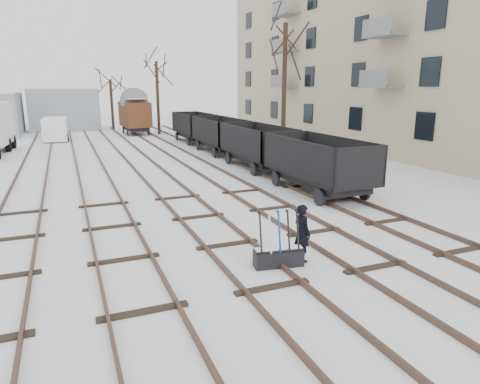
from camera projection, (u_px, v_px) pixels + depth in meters
The scene contains 15 objects.
ground at pixel (227, 245), 12.73m from camera, with size 120.00×120.00×0.00m, color white.
tracks at pixel (145, 166), 25.00m from camera, with size 13.90×52.00×0.16m.
apartment_block at pixel (418, 37), 30.71m from camera, with size 10.12×45.00×16.10m.
shed_right at pixel (64, 109), 46.67m from camera, with size 7.00×6.00×4.50m.
ground_frame at pixel (278, 256), 11.21m from camera, with size 1.35×0.63×1.49m.
worker at pixel (302, 233), 11.45m from camera, with size 0.58×0.38×1.58m, color black.
freight_wagon_a at pixel (317, 172), 18.87m from camera, with size 2.38×5.96×2.43m.
freight_wagon_b at pixel (257, 152), 24.62m from camera, with size 2.38×5.96×2.43m.
freight_wagon_c at pixel (220, 140), 30.37m from camera, with size 2.38×5.96×2.43m.
freight_wagon_d at pixel (195, 131), 36.12m from camera, with size 2.38×5.96×2.43m.
box_van_wagon at pixel (135, 113), 41.99m from camera, with size 2.81×4.77×3.49m.
panel_van at pixel (55, 129), 37.32m from camera, with size 2.03×4.48×1.95m.
tree_near at pixel (284, 91), 28.48m from camera, with size 0.30×0.30×8.60m, color black.
tree_far_left at pixel (112, 105), 47.03m from camera, with size 0.30×0.30×5.34m, color black.
tree_far_right at pixel (158, 98), 41.91m from camera, with size 0.30×0.30×6.97m, color black.
Camera 1 is at (-4.18, -11.23, 4.60)m, focal length 32.00 mm.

